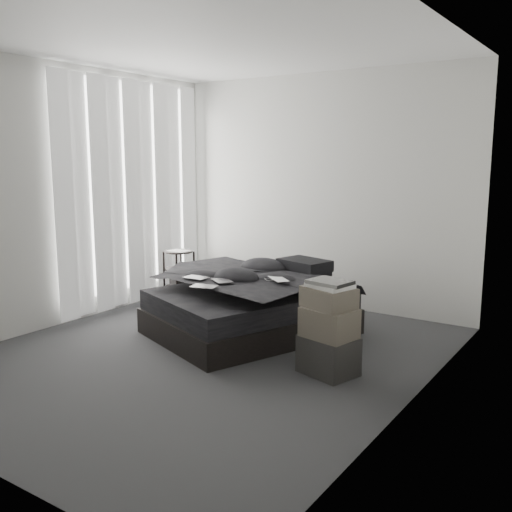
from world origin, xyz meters
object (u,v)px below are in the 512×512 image
Objects in this scene: bed at (250,321)px; box_lower at (328,355)px; laptop at (274,273)px; side_stand at (179,277)px.

box_lower reaches higher than bed.
laptop is 1.04m from box_lower.
laptop is 1.82m from side_stand.
side_stand is (-1.36, 0.52, 0.18)m from bed.
laptop is at bearing 7.50° from bed.
box_lower is (2.47, -1.05, -0.15)m from side_stand.
laptop reaches higher than box_lower.
laptop is 0.68× the size of box_lower.
bed is 1.23m from box_lower.
bed is at bearing 154.53° from box_lower.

